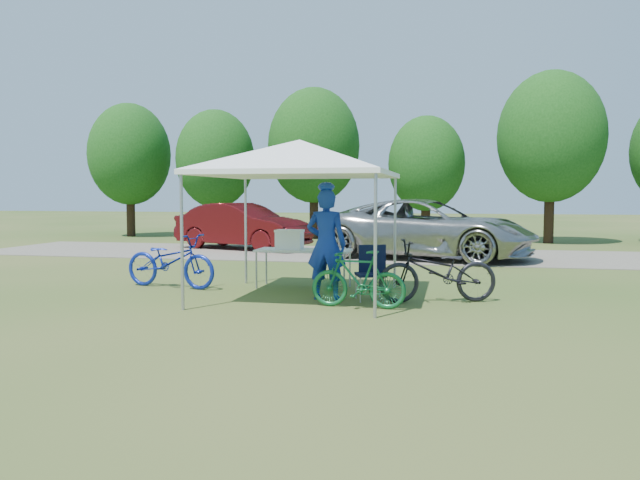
% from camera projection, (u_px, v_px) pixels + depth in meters
% --- Properties ---
extents(ground, '(100.00, 100.00, 0.00)m').
position_uv_depth(ground, '(300.00, 298.00, 10.84)').
color(ground, '#2D5119').
rests_on(ground, ground).
extents(gravel_strip, '(24.00, 5.00, 0.02)m').
position_uv_depth(gravel_strip, '(365.00, 254.00, 18.63)').
color(gravel_strip, gray).
rests_on(gravel_strip, ground).
extents(canopy, '(4.53, 4.53, 3.00)m').
position_uv_depth(canopy, '(300.00, 144.00, 10.65)').
color(canopy, '#A5A5AA').
rests_on(canopy, ground).
extents(treeline, '(24.89, 4.28, 6.30)m').
position_uv_depth(treeline, '(380.00, 150.00, 24.33)').
color(treeline, '#382314').
rests_on(treeline, ground).
extents(folding_table, '(1.80, 0.75, 0.74)m').
position_uv_depth(folding_table, '(304.00, 252.00, 11.99)').
color(folding_table, white).
rests_on(folding_table, ground).
extents(folding_chair, '(0.60, 0.63, 0.93)m').
position_uv_depth(folding_chair, '(371.00, 267.00, 10.64)').
color(folding_chair, black).
rests_on(folding_chair, ground).
extents(cooler, '(0.52, 0.35, 0.38)m').
position_uv_depth(cooler, '(289.00, 239.00, 12.03)').
color(cooler, white).
rests_on(cooler, folding_table).
extents(ice_cream_cup, '(0.09, 0.09, 0.07)m').
position_uv_depth(ice_cream_cup, '(326.00, 248.00, 11.84)').
color(ice_cream_cup, gold).
rests_on(ice_cream_cup, folding_table).
extents(cyclist, '(0.71, 0.48, 1.89)m').
position_uv_depth(cyclist, '(326.00, 245.00, 10.60)').
color(cyclist, navy).
rests_on(cyclist, ground).
extents(bike_blue, '(2.07, 1.04, 1.04)m').
position_uv_depth(bike_blue, '(170.00, 261.00, 11.99)').
color(bike_blue, '#11259B').
rests_on(bike_blue, ground).
extents(bike_green, '(1.56, 0.55, 0.92)m').
position_uv_depth(bike_green, '(358.00, 279.00, 9.84)').
color(bike_green, '#166735').
rests_on(bike_green, ground).
extents(bike_dark, '(2.11, 1.29, 1.05)m').
position_uv_depth(bike_dark, '(438.00, 271.00, 10.32)').
color(bike_dark, black).
rests_on(bike_dark, ground).
extents(minivan, '(6.44, 4.16, 1.65)m').
position_uv_depth(minivan, '(427.00, 229.00, 17.35)').
color(minivan, '#ABAAA6').
rests_on(minivan, gravel_strip).
extents(sedan, '(4.81, 2.92, 1.50)m').
position_uv_depth(sedan, '(242.00, 226.00, 20.36)').
color(sedan, '#540E0F').
rests_on(sedan, gravel_strip).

